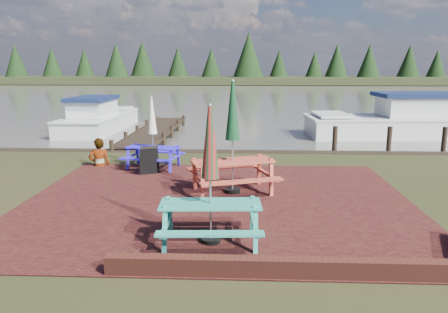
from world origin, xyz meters
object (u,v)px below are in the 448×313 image
at_px(picnic_table_red, 232,155).
at_px(jetty, 156,131).
at_px(person, 98,139).
at_px(boat_jetty, 98,120).
at_px(picnic_table_blue, 153,144).
at_px(picnic_table_teal, 210,197).
at_px(chalkboard, 149,161).
at_px(boat_near, 401,123).

relative_size(picnic_table_red, jetty, 0.30).
bearing_deg(person, boat_jetty, -92.50).
height_order(picnic_table_red, person, picnic_table_red).
bearing_deg(picnic_table_blue, boat_jetty, 129.89).
bearing_deg(picnic_table_teal, boat_jetty, 112.08).
bearing_deg(person, jetty, -114.57).
relative_size(picnic_table_teal, boat_jetty, 0.37).
xyz_separation_m(chalkboard, boat_near, (10.10, 8.40, 0.06)).
height_order(picnic_table_blue, jetty, picnic_table_blue).
height_order(picnic_table_teal, boat_near, picnic_table_teal).
bearing_deg(picnic_table_red, jetty, 93.45).
xyz_separation_m(picnic_table_teal, picnic_table_blue, (-2.19, 5.66, -0.09)).
height_order(picnic_table_red, chalkboard, picnic_table_red).
relative_size(boat_jetty, boat_near, 0.80).
bearing_deg(picnic_table_red, picnic_table_teal, -114.11).
xyz_separation_m(jetty, boat_near, (11.46, 0.66, 0.36)).
distance_m(picnic_table_teal, jetty, 13.14).
height_order(picnic_table_teal, person, picnic_table_teal).
bearing_deg(person, chalkboard, 131.20).
height_order(chalkboard, jetty, chalkboard).
xyz_separation_m(jetty, boat_jetty, (-3.32, 1.86, 0.27)).
relative_size(picnic_table_blue, jetty, 0.24).
xyz_separation_m(chalkboard, person, (-1.80, 0.95, 0.47)).
distance_m(jetty, boat_near, 11.49).
bearing_deg(jetty, person, -93.62).
distance_m(picnic_table_blue, boat_jetty, 9.98).
relative_size(picnic_table_teal, jetty, 0.27).
bearing_deg(picnic_table_blue, boat_near, 49.15).
height_order(picnic_table_blue, boat_near, picnic_table_blue).
relative_size(picnic_table_blue, boat_near, 0.26).
xyz_separation_m(picnic_table_blue, chalkboard, (0.04, -0.77, -0.36)).
relative_size(jetty, person, 5.10).
bearing_deg(boat_near, jetty, 89.93).
bearing_deg(boat_near, person, 118.73).
xyz_separation_m(picnic_table_teal, boat_near, (7.95, 13.30, -0.40)).
bearing_deg(picnic_table_red, person, 128.95).
bearing_deg(chalkboard, jetty, 75.52).
xyz_separation_m(picnic_table_red, boat_near, (7.64, 10.18, -0.50)).
distance_m(picnic_table_red, picnic_table_blue, 3.57).
bearing_deg(chalkboard, boat_near, 15.30).
bearing_deg(chalkboard, picnic_table_teal, -90.77).
distance_m(picnic_table_teal, boat_jetty, 16.03).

